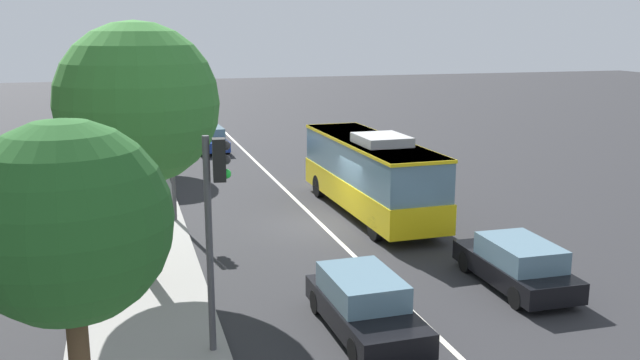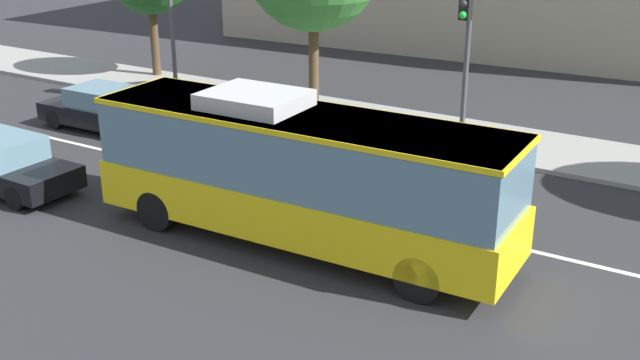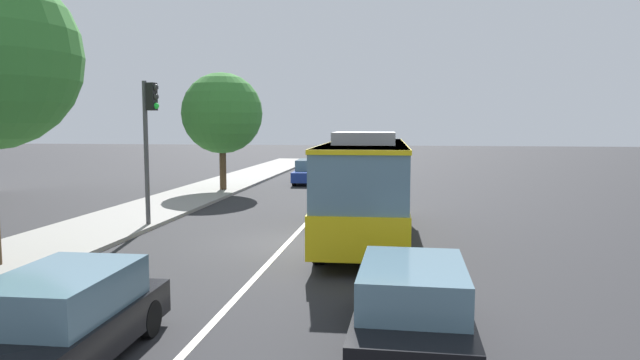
{
  "view_description": "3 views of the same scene",
  "coord_description": "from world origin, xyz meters",
  "views": [
    {
      "loc": [
        -24.37,
        7.2,
        7.49
      ],
      "look_at": [
        2.08,
        -0.53,
        1.33
      ],
      "focal_mm": 38.18,
      "sensor_mm": 36.0,
      "label": 1
    },
    {
      "loc": [
        9.8,
        -15.9,
        7.83
      ],
      "look_at": [
        0.89,
        -1.22,
        1.16
      ],
      "focal_mm": 42.98,
      "sensor_mm": 36.0,
      "label": 2
    },
    {
      "loc": [
        -16.99,
        -3.4,
        3.71
      ],
      "look_at": [
        2.48,
        -0.67,
        1.75
      ],
      "focal_mm": 31.7,
      "sensor_mm": 36.0,
      "label": 3
    }
  ],
  "objects": [
    {
      "name": "ground_plane",
      "position": [
        0.0,
        0.0,
        0.0
      ],
      "size": [
        160.0,
        160.0,
        0.0
      ],
      "primitive_type": "plane",
      "color": "#28282B"
    },
    {
      "name": "sidewalk_kerb",
      "position": [
        0.0,
        6.97,
        0.07
      ],
      "size": [
        80.0,
        3.7,
        0.14
      ],
      "primitive_type": "cube",
      "color": "gray",
      "rests_on": "ground_plane"
    },
    {
      "name": "transit_bus",
      "position": [
        1.04,
        -2.35,
        1.81
      ],
      "size": [
        10.05,
        2.73,
        3.46
      ],
      "rotation": [
        0.0,
        0.0,
        0.02
      ],
      "color": "yellow",
      "rests_on": "ground_plane"
    },
    {
      "name": "sedan_black",
      "position": [
        -9.37,
        1.66,
        0.72
      ],
      "size": [
        4.54,
        1.89,
        1.46
      ],
      "rotation": [
        0.0,
        0.0,
        3.16
      ],
      "color": "black",
      "rests_on": "ground_plane"
    },
    {
      "name": "sedan_blue",
      "position": [
        17.8,
        2.07,
        0.72
      ],
      "size": [
        4.56,
        1.96,
        1.46
      ],
      "rotation": [
        0.0,
        0.0,
        3.18
      ],
      "color": "#1E3899",
      "rests_on": "ground_plane"
    },
    {
      "name": "lane_centre_line",
      "position": [
        0.0,
        0.0,
        0.01
      ],
      "size": [
        76.0,
        0.16,
        0.01
      ],
      "primitive_type": "cube",
      "color": "silver",
      "rests_on": "ground_plane"
    },
    {
      "name": "street_tree_kerbside_right",
      "position": [
        12.61,
        6.09,
        4.26
      ],
      "size": [
        4.35,
        4.35,
        6.45
      ],
      "color": "#4C3823",
      "rests_on": "ground_plane"
    },
    {
      "name": "sedan_black_ahead",
      "position": [
        -7.82,
        -3.65,
        0.72
      ],
      "size": [
        4.53,
        1.89,
        1.46
      ],
      "rotation": [
        0.0,
        0.0,
        -0.02
      ],
      "color": "black",
      "rests_on": "ground_plane"
    },
    {
      "name": "traffic_light_mid_block",
      "position": [
        1.89,
        5.3,
        3.56
      ],
      "size": [
        0.35,
        0.62,
        5.2
      ],
      "rotation": [
        0.0,
        0.0,
        -1.67
      ],
      "color": "#47474C",
      "rests_on": "ground_plane"
    }
  ]
}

